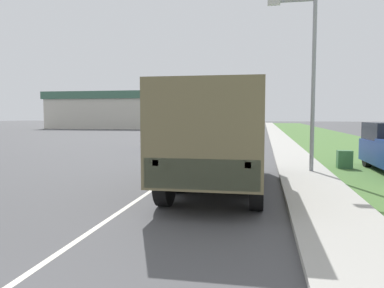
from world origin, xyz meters
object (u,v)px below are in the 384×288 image
(car_nearest_ahead, at_px, (183,137))
(car_farthest_ahead, at_px, (239,122))
(military_truck, at_px, (221,133))
(car_second_ahead, at_px, (216,129))
(car_fourth_ahead, at_px, (232,123))
(car_third_ahead, at_px, (253,125))
(lamp_post, at_px, (307,66))

(car_nearest_ahead, bearing_deg, car_farthest_ahead, 90.17)
(military_truck, bearing_deg, car_second_ahead, 97.30)
(car_second_ahead, bearing_deg, car_fourth_ahead, 90.89)
(military_truck, relative_size, car_nearest_ahead, 1.50)
(military_truck, bearing_deg, car_third_ahead, 90.26)
(car_nearest_ahead, distance_m, car_second_ahead, 16.32)
(car_nearest_ahead, relative_size, lamp_post, 0.78)
(military_truck, relative_size, lamp_post, 1.18)
(car_second_ahead, height_order, car_third_ahead, car_second_ahead)
(military_truck, height_order, car_nearest_ahead, military_truck)
(car_second_ahead, bearing_deg, car_third_ahead, 76.80)
(car_third_ahead, relative_size, car_farthest_ahead, 0.97)
(car_second_ahead, distance_m, lamp_post, 25.57)
(lamp_post, bearing_deg, car_fourth_ahead, 97.55)
(military_truck, xyz_separation_m, car_fourth_ahead, (-3.97, 53.26, -0.86))
(car_nearest_ahead, relative_size, car_second_ahead, 1.05)
(car_farthest_ahead, bearing_deg, lamp_post, -84.28)
(military_truck, height_order, car_second_ahead, military_truck)
(car_third_ahead, bearing_deg, car_second_ahead, -103.20)
(car_fourth_ahead, bearing_deg, car_second_ahead, -89.11)
(car_farthest_ahead, bearing_deg, car_fourth_ahead, -90.83)
(military_truck, xyz_separation_m, car_second_ahead, (-3.58, 27.95, -0.91))
(car_farthest_ahead, distance_m, lamp_post, 64.42)
(car_farthest_ahead, height_order, lamp_post, lamp_post)
(car_third_ahead, height_order, lamp_post, lamp_post)
(military_truck, distance_m, car_farthest_ahead, 67.48)
(military_truck, distance_m, car_second_ahead, 28.19)
(military_truck, relative_size, car_second_ahead, 1.57)
(car_fourth_ahead, relative_size, car_farthest_ahead, 1.03)
(car_fourth_ahead, bearing_deg, car_nearest_ahead, -89.49)
(car_second_ahead, distance_m, car_third_ahead, 14.85)
(car_fourth_ahead, bearing_deg, lamp_post, -82.45)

